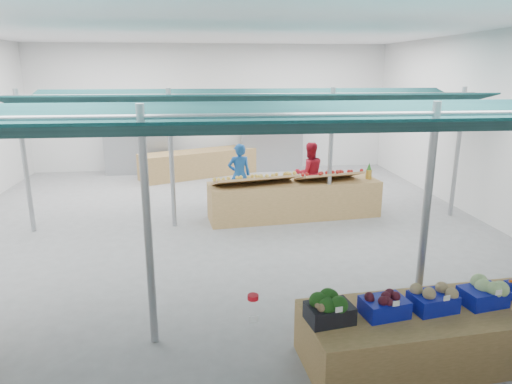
# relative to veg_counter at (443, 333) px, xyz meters

# --- Properties ---
(floor) EXTENTS (13.00, 13.00, 0.00)m
(floor) POSITION_rel_veg_counter_xyz_m (-2.48, 4.74, -0.33)
(floor) COLOR slate
(floor) RESTS_ON ground
(hall) EXTENTS (13.00, 13.00, 13.00)m
(hall) POSITION_rel_veg_counter_xyz_m (-2.48, 6.18, 2.32)
(hall) COLOR silver
(hall) RESTS_ON ground
(pole_grid) EXTENTS (10.00, 4.60, 3.00)m
(pole_grid) POSITION_rel_veg_counter_xyz_m (-1.73, 2.99, 1.48)
(pole_grid) COLOR gray
(pole_grid) RESTS_ON floor
(awnings) EXTENTS (9.50, 7.08, 0.30)m
(awnings) POSITION_rel_veg_counter_xyz_m (-1.73, 2.99, 2.45)
(awnings) COLOR black
(awnings) RESTS_ON pole_grid
(back_shelving_left) EXTENTS (2.00, 0.50, 2.00)m
(back_shelving_left) POSITION_rel_veg_counter_xyz_m (-4.98, 10.74, 0.67)
(back_shelving_left) COLOR #B23F33
(back_shelving_left) RESTS_ON floor
(back_shelving_right) EXTENTS (2.00, 0.50, 2.00)m
(back_shelving_right) POSITION_rel_veg_counter_xyz_m (-0.48, 10.74, 0.67)
(back_shelving_right) COLOR #B23F33
(back_shelving_right) RESTS_ON floor
(veg_counter) EXTENTS (3.46, 1.41, 0.66)m
(veg_counter) POSITION_rel_veg_counter_xyz_m (0.00, 0.00, 0.00)
(veg_counter) COLOR brown
(veg_counter) RESTS_ON floor
(fruit_counter) EXTENTS (4.06, 1.36, 0.85)m
(fruit_counter) POSITION_rel_veg_counter_xyz_m (-0.71, 5.54, 0.10)
(fruit_counter) COLOR brown
(fruit_counter) RESTS_ON floor
(far_counter) EXTENTS (4.60, 2.74, 0.83)m
(far_counter) POSITION_rel_veg_counter_xyz_m (-2.58, 10.28, 0.09)
(far_counter) COLOR brown
(far_counter) RESTS_ON floor
(vendor_left) EXTENTS (0.62, 0.44, 1.59)m
(vendor_left) POSITION_rel_veg_counter_xyz_m (-1.91, 6.64, 0.47)
(vendor_left) COLOR #174C97
(vendor_left) RESTS_ON floor
(vendor_right) EXTENTS (0.83, 0.68, 1.59)m
(vendor_right) POSITION_rel_veg_counter_xyz_m (-0.11, 6.64, 0.47)
(vendor_right) COLOR #A51425
(vendor_right) RESTS_ON floor
(crate_broccoli) EXTENTS (0.55, 0.44, 0.35)m
(crate_broccoli) POSITION_rel_veg_counter_xyz_m (-1.45, -0.12, 0.49)
(crate_broccoli) COLOR black
(crate_broccoli) RESTS_ON veg_counter
(crate_beets) EXTENTS (0.55, 0.44, 0.29)m
(crate_beets) POSITION_rel_veg_counter_xyz_m (-0.79, -0.07, 0.46)
(crate_beets) COLOR #0D1691
(crate_beets) RESTS_ON veg_counter
(crate_celeriac) EXTENTS (0.55, 0.44, 0.31)m
(crate_celeriac) POSITION_rel_veg_counter_xyz_m (-0.19, -0.02, 0.47)
(crate_celeriac) COLOR #0D1691
(crate_celeriac) RESTS_ON veg_counter
(crate_cabbage) EXTENTS (0.55, 0.44, 0.35)m
(crate_cabbage) POSITION_rel_veg_counter_xyz_m (0.47, 0.04, 0.49)
(crate_cabbage) COLOR #0D1691
(crate_cabbage) RESTS_ON veg_counter
(sparrow) EXTENTS (0.12, 0.09, 0.11)m
(sparrow) POSITION_rel_veg_counter_xyz_m (-1.59, -0.25, 0.58)
(sparrow) COLOR brown
(sparrow) RESTS_ON crate_broccoli
(pole_ribbon) EXTENTS (0.12, 0.12, 0.28)m
(pole_ribbon) POSITION_rel_veg_counter_xyz_m (-2.32, -0.31, 0.75)
(pole_ribbon) COLOR red
(pole_ribbon) RESTS_ON pole_grid
(apple_heap_yellow) EXTENTS (2.00, 1.08, 0.27)m
(apple_heap_yellow) POSITION_rel_veg_counter_xyz_m (-1.64, 5.35, 0.69)
(apple_heap_yellow) COLOR #997247
(apple_heap_yellow) RESTS_ON fruit_counter
(apple_heap_red) EXTENTS (1.61, 1.00, 0.27)m
(apple_heap_red) POSITION_rel_veg_counter_xyz_m (0.10, 5.53, 0.69)
(apple_heap_red) COLOR #997247
(apple_heap_red) RESTS_ON fruit_counter
(pineapple) EXTENTS (0.14, 0.14, 0.39)m
(pineapple) POSITION_rel_veg_counter_xyz_m (1.09, 5.64, 0.71)
(pineapple) COLOR #8C6019
(pineapple) RESTS_ON fruit_counter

